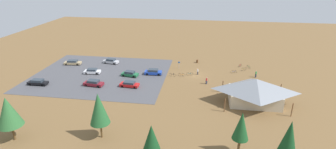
{
  "coord_description": "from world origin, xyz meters",
  "views": [
    {
      "loc": [
        -2.3,
        64.84,
        26.14
      ],
      "look_at": [
        6.68,
        3.66,
        1.2
      ],
      "focal_mm": 28.18,
      "sensor_mm": 36.0,
      "label": 1
    }
  ],
  "objects_px": {
    "pine_far_west": "(151,138)",
    "car_tan_inner_stall": "(73,62)",
    "car_red_second_row": "(129,84)",
    "car_maroon_far_end": "(94,83)",
    "bicycle_orange_mid_cluster": "(182,75)",
    "trash_bin": "(197,61)",
    "bicycle_green_yard_right": "(249,67)",
    "bicycle_red_yard_front": "(240,65)",
    "pine_west": "(289,140)",
    "bicycle_yellow_trailside": "(244,69)",
    "car_silver_front_row": "(111,61)",
    "lot_sign": "(179,64)",
    "car_black_end_stall": "(38,82)",
    "bicycle_black_front_row": "(173,75)",
    "bicycle_teal_by_bin": "(190,74)",
    "pine_center": "(241,126)",
    "visitor_near_lot": "(198,71)",
    "bike_pavilion": "(255,90)",
    "bicycle_blue_back_row": "(234,72)",
    "car_green_aisle_side": "(130,74)",
    "visitor_crossing_yard": "(256,74)",
    "visitor_at_bikes": "(207,80)",
    "car_blue_back_corner": "(153,72)",
    "pine_mideast": "(8,112)",
    "pine_east": "(99,109)",
    "car_white_mid_lot": "(92,71)"
  },
  "relations": [
    {
      "from": "pine_far_west",
      "to": "car_tan_inner_stall",
      "type": "xyz_separation_m",
      "value": [
        31.21,
        -37.29,
        -3.32
      ]
    },
    {
      "from": "car_tan_inner_stall",
      "to": "car_red_second_row",
      "type": "xyz_separation_m",
      "value": [
        -20.71,
        12.68,
        -0.0
      ]
    },
    {
      "from": "car_maroon_far_end",
      "to": "pine_far_west",
      "type": "bearing_deg",
      "value": 128.66
    },
    {
      "from": "bicycle_orange_mid_cluster",
      "to": "trash_bin",
      "type": "bearing_deg",
      "value": -107.31
    },
    {
      "from": "bicycle_green_yard_right",
      "to": "bicycle_red_yard_front",
      "type": "bearing_deg",
      "value": -20.73
    },
    {
      "from": "pine_west",
      "to": "bicycle_yellow_trailside",
      "type": "relative_size",
      "value": 5.47
    },
    {
      "from": "pine_west",
      "to": "car_silver_front_row",
      "type": "relative_size",
      "value": 1.76
    },
    {
      "from": "lot_sign",
      "to": "car_black_end_stall",
      "type": "height_order",
      "value": "lot_sign"
    },
    {
      "from": "pine_far_west",
      "to": "bicycle_black_front_row",
      "type": "xyz_separation_m",
      "value": [
        1.24,
        -32.72,
        -3.65
      ]
    },
    {
      "from": "bicycle_teal_by_bin",
      "to": "car_silver_front_row",
      "type": "height_order",
      "value": "car_silver_front_row"
    },
    {
      "from": "pine_center",
      "to": "visitor_near_lot",
      "type": "bearing_deg",
      "value": -76.55
    },
    {
      "from": "car_tan_inner_stall",
      "to": "visitor_near_lot",
      "type": "relative_size",
      "value": 2.93
    },
    {
      "from": "bike_pavilion",
      "to": "bicycle_blue_back_row",
      "type": "relative_size",
      "value": 7.76
    },
    {
      "from": "bicycle_blue_back_row",
      "to": "car_silver_front_row",
      "type": "height_order",
      "value": "car_silver_front_row"
    },
    {
      "from": "car_green_aisle_side",
      "to": "visitor_crossing_yard",
      "type": "distance_m",
      "value": 32.56
    },
    {
      "from": "bicycle_orange_mid_cluster",
      "to": "visitor_at_bikes",
      "type": "xyz_separation_m",
      "value": [
        -6.42,
        4.02,
        0.53
      ]
    },
    {
      "from": "bicycle_blue_back_row",
      "to": "car_blue_back_corner",
      "type": "xyz_separation_m",
      "value": [
        21.17,
        4.2,
        0.4
      ]
    },
    {
      "from": "bicycle_yellow_trailside",
      "to": "visitor_near_lot",
      "type": "height_order",
      "value": "visitor_near_lot"
    },
    {
      "from": "bike_pavilion",
      "to": "bicycle_yellow_trailside",
      "type": "relative_size",
      "value": 8.52
    },
    {
      "from": "trash_bin",
      "to": "bicycle_red_yard_front",
      "type": "xyz_separation_m",
      "value": [
        -12.3,
        1.79,
        -0.06
      ]
    },
    {
      "from": "bicycle_blue_back_row",
      "to": "visitor_near_lot",
      "type": "relative_size",
      "value": 0.98
    },
    {
      "from": "car_maroon_far_end",
      "to": "car_silver_front_row",
      "type": "xyz_separation_m",
      "value": [
        1.43,
        -16.03,
        -0.02
      ]
    },
    {
      "from": "car_silver_front_row",
      "to": "visitor_at_bikes",
      "type": "xyz_separation_m",
      "value": [
        -28.09,
        10.9,
        0.18
      ]
    },
    {
      "from": "car_blue_back_corner",
      "to": "trash_bin",
      "type": "bearing_deg",
      "value": -134.51
    },
    {
      "from": "pine_center",
      "to": "bicycle_red_yard_front",
      "type": "relative_size",
      "value": 4.98
    },
    {
      "from": "pine_mideast",
      "to": "car_tan_inner_stall",
      "type": "relative_size",
      "value": 1.57
    },
    {
      "from": "bicycle_orange_mid_cluster",
      "to": "bicycle_blue_back_row",
      "type": "bearing_deg",
      "value": -162.63
    },
    {
      "from": "lot_sign",
      "to": "bicycle_green_yard_right",
      "type": "height_order",
      "value": "lot_sign"
    },
    {
      "from": "car_red_second_row",
      "to": "car_tan_inner_stall",
      "type": "bearing_deg",
      "value": -31.48
    },
    {
      "from": "pine_far_west",
      "to": "pine_center",
      "type": "bearing_deg",
      "value": -163.84
    },
    {
      "from": "bicycle_green_yard_right",
      "to": "visitor_crossing_yard",
      "type": "distance_m",
      "value": 6.74
    },
    {
      "from": "car_silver_front_row",
      "to": "bicycle_orange_mid_cluster",
      "type": "bearing_deg",
      "value": 162.37
    },
    {
      "from": "bicycle_red_yard_front",
      "to": "car_black_end_stall",
      "type": "xyz_separation_m",
      "value": [
        49.61,
        20.08,
        0.35
      ]
    },
    {
      "from": "bicycle_blue_back_row",
      "to": "visitor_at_bikes",
      "type": "xyz_separation_m",
      "value": [
        7.19,
        8.27,
        0.56
      ]
    },
    {
      "from": "visitor_at_bikes",
      "to": "trash_bin",
      "type": "bearing_deg",
      "value": -79.34
    },
    {
      "from": "trash_bin",
      "to": "bicycle_yellow_trailside",
      "type": "relative_size",
      "value": 0.6
    },
    {
      "from": "bicycle_yellow_trailside",
      "to": "bicycle_green_yard_right",
      "type": "relative_size",
      "value": 0.95
    },
    {
      "from": "bicycle_yellow_trailside",
      "to": "bicycle_orange_mid_cluster",
      "type": "relative_size",
      "value": 0.84
    },
    {
      "from": "pine_center",
      "to": "lot_sign",
      "type": "bearing_deg",
      "value": -69.76
    },
    {
      "from": "bicycle_green_yard_right",
      "to": "car_tan_inner_stall",
      "type": "xyz_separation_m",
      "value": [
        50.39,
        4.47,
        0.36
      ]
    },
    {
      "from": "trash_bin",
      "to": "pine_center",
      "type": "distance_m",
      "value": 41.72
    },
    {
      "from": "pine_east",
      "to": "bicycle_black_front_row",
      "type": "xyz_separation_m",
      "value": [
        -8.21,
        -28.21,
        -5.02
      ]
    },
    {
      "from": "lot_sign",
      "to": "bicycle_orange_mid_cluster",
      "type": "height_order",
      "value": "lot_sign"
    },
    {
      "from": "bicycle_red_yard_front",
      "to": "car_blue_back_corner",
      "type": "xyz_separation_m",
      "value": [
        23.39,
        9.49,
        0.39
      ]
    },
    {
      "from": "pine_west",
      "to": "visitor_near_lot",
      "type": "height_order",
      "value": "pine_west"
    },
    {
      "from": "pine_west",
      "to": "visitor_crossing_yard",
      "type": "xyz_separation_m",
      "value": [
        -1.87,
        -34.89,
        -4.37
      ]
    },
    {
      "from": "pine_center",
      "to": "pine_far_west",
      "type": "xyz_separation_m",
      "value": [
        12.64,
        3.66,
        -0.71
      ]
    },
    {
      "from": "car_maroon_far_end",
      "to": "car_blue_back_corner",
      "type": "bearing_deg",
      "value": -144.02
    },
    {
      "from": "lot_sign",
      "to": "car_white_mid_lot",
      "type": "relative_size",
      "value": 0.5
    },
    {
      "from": "bicycle_orange_mid_cluster",
      "to": "visitor_at_bikes",
      "type": "height_order",
      "value": "visitor_at_bikes"
    }
  ]
}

